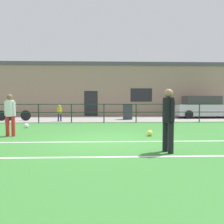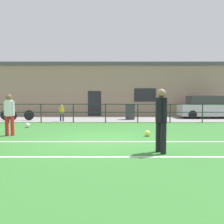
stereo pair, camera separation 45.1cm
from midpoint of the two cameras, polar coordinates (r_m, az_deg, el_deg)
The scene contains 14 objects.
ground at distance 8.33m, azimuth -3.40°, elevation -7.07°, with size 60.00×44.00×0.04m, color #387A33.
field_line_touchline at distance 7.99m, azimuth -3.45°, elevation -7.37°, with size 36.00×0.11×0.00m, color white.
field_line_hash at distance 5.97m, azimuth -3.89°, elevation -11.08°, with size 36.00×0.11×0.00m, color white.
pavement_strip at distance 16.75m, azimuth -2.81°, elevation -1.68°, with size 48.00×5.00×0.02m, color gray.
perimeter_fence at distance 14.21m, azimuth -2.92°, elevation 0.39°, with size 36.07×0.07×1.15m.
clubhouse_facade at distance 20.40m, azimuth -2.72°, elevation 5.58°, with size 28.00×2.56×4.52m.
player_goalkeeper at distance 6.43m, azimuth 11.85°, elevation -1.12°, with size 0.31×0.46×1.75m.
player_winger at distance 9.95m, azimuth -25.16°, elevation -0.10°, with size 0.45×0.29×1.66m.
soccer_ball_match at distance 9.24m, azimuth 7.96°, elevation -5.20°, with size 0.23×0.23×0.23m, color #E5E04C.
soccer_ball_spare at distance 12.46m, azimuth -21.44°, elevation -3.18°, with size 0.23×0.23×0.23m, color white.
spectator_child at distance 15.12m, azimuth -13.72°, elevation 0.05°, with size 0.29×0.19×1.08m.
parked_car_red at distance 18.78m, azimuth 21.05°, elevation 1.07°, with size 4.31×1.77×1.66m.
bicycle_parked_1 at distance 16.61m, azimuth -23.95°, elevation -0.75°, with size 2.26×0.04×0.77m.
trash_bin_0 at distance 16.13m, azimuth 3.08°, elevation 0.09°, with size 0.65×0.55×1.08m.
Camera 1 is at (-0.05, -8.18, 1.49)m, focal length 36.87 mm.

